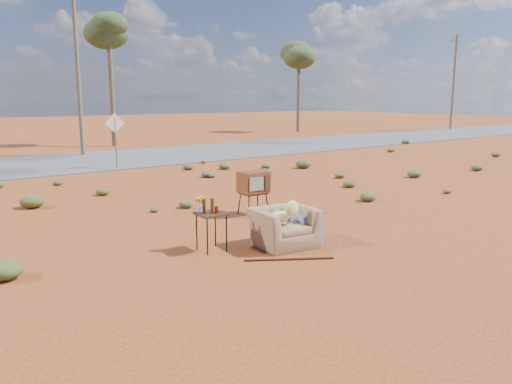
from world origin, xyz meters
TOP-DOWN VIEW (x-y plane):
  - ground at (0.00, 0.00)m, footprint 140.00×140.00m
  - highway at (0.00, 15.00)m, footprint 140.00×7.00m
  - armchair at (0.07, 0.04)m, footprint 1.40×0.86m
  - tv_unit at (1.06, 2.43)m, footprint 0.69×0.57m
  - side_table at (-1.32, 0.64)m, footprint 0.52×0.52m
  - rusty_bar at (-0.52, -0.69)m, footprint 1.36×0.88m
  - road_sign at (1.50, 12.00)m, footprint 0.78×0.06m
  - eucalyptus_center at (5.00, 21.00)m, footprint 3.20×3.20m
  - eucalyptus_right at (22.00, 24.00)m, footprint 3.20×3.20m
  - utility_pole_center at (2.00, 17.50)m, footprint 1.40×0.20m
  - utility_pole_east at (34.00, 17.50)m, footprint 1.40×0.20m
  - scrub_patch at (-0.82, 4.41)m, footprint 17.49×8.07m

SIDE VIEW (x-z plane):
  - ground at x=0.00m, z-range 0.00..0.00m
  - highway at x=0.00m, z-range 0.00..0.04m
  - rusty_bar at x=-0.52m, z-range 0.00..0.04m
  - scrub_patch at x=-0.82m, z-range -0.03..0.30m
  - armchair at x=0.07m, z-range -0.03..0.94m
  - side_table at x=-1.32m, z-range 0.24..1.25m
  - tv_unit at x=1.06m, z-range 0.26..1.31m
  - road_sign at x=1.50m, z-range 0.41..2.60m
  - utility_pole_center at x=2.00m, z-range 0.15..8.15m
  - utility_pole_east at x=34.00m, z-range 0.15..8.15m
  - eucalyptus_right at x=22.00m, z-range 2.39..9.49m
  - eucalyptus_center at x=5.00m, z-range 2.63..10.23m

